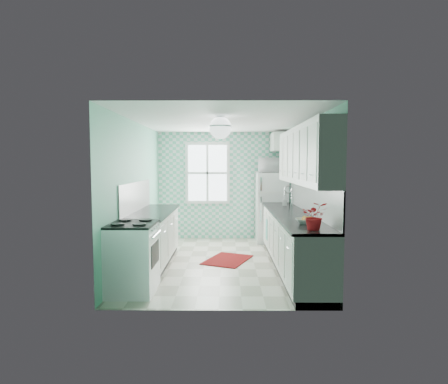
{
  "coord_description": "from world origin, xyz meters",
  "views": [
    {
      "loc": [
        0.1,
        -6.59,
        1.77
      ],
      "look_at": [
        0.05,
        0.25,
        1.25
      ],
      "focal_mm": 30.0,
      "sensor_mm": 36.0,
      "label": 1
    }
  ],
  "objects_px": {
    "ceiling_light": "(220,128)",
    "fruit_bowl": "(306,221)",
    "stove": "(133,256)",
    "potted_plant": "(315,216)",
    "sink": "(283,206)",
    "microwave": "(272,165)",
    "fridge": "(271,207)"
  },
  "relations": [
    {
      "from": "fridge",
      "to": "stove",
      "type": "xyz_separation_m",
      "value": [
        -2.31,
        -3.3,
        -0.29
      ]
    },
    {
      "from": "fridge",
      "to": "fruit_bowl",
      "type": "distance_m",
      "value": 3.25
    },
    {
      "from": "ceiling_light",
      "to": "fruit_bowl",
      "type": "height_order",
      "value": "ceiling_light"
    },
    {
      "from": "potted_plant",
      "to": "stove",
      "type": "bearing_deg",
      "value": 169.71
    },
    {
      "from": "sink",
      "to": "microwave",
      "type": "distance_m",
      "value": 1.33
    },
    {
      "from": "stove",
      "to": "fruit_bowl",
      "type": "xyz_separation_m",
      "value": [
        2.4,
        0.06,
        0.48
      ]
    },
    {
      "from": "fruit_bowl",
      "to": "microwave",
      "type": "height_order",
      "value": "microwave"
    },
    {
      "from": "sink",
      "to": "fruit_bowl",
      "type": "height_order",
      "value": "sink"
    },
    {
      "from": "stove",
      "to": "microwave",
      "type": "bearing_deg",
      "value": 52.15
    },
    {
      "from": "ceiling_light",
      "to": "microwave",
      "type": "relative_size",
      "value": 0.58
    },
    {
      "from": "stove",
      "to": "microwave",
      "type": "xyz_separation_m",
      "value": [
        2.31,
        3.3,
        1.24
      ]
    },
    {
      "from": "sink",
      "to": "fruit_bowl",
      "type": "distance_m",
      "value": 2.19
    },
    {
      "from": "sink",
      "to": "potted_plant",
      "type": "bearing_deg",
      "value": -92.47
    },
    {
      "from": "sink",
      "to": "microwave",
      "type": "relative_size",
      "value": 0.89
    },
    {
      "from": "fridge",
      "to": "potted_plant",
      "type": "height_order",
      "value": "fridge"
    },
    {
      "from": "ceiling_light",
      "to": "fruit_bowl",
      "type": "relative_size",
      "value": 1.18
    },
    {
      "from": "ceiling_light",
      "to": "stove",
      "type": "bearing_deg",
      "value": -148.83
    },
    {
      "from": "fridge",
      "to": "stove",
      "type": "height_order",
      "value": "fridge"
    },
    {
      "from": "fruit_bowl",
      "to": "fridge",
      "type": "bearing_deg",
      "value": 91.6
    },
    {
      "from": "sink",
      "to": "fruit_bowl",
      "type": "xyz_separation_m",
      "value": [
        -0.0,
        -2.19,
        0.05
      ]
    },
    {
      "from": "ceiling_light",
      "to": "sink",
      "type": "bearing_deg",
      "value": 51.7
    },
    {
      "from": "ceiling_light",
      "to": "stove",
      "type": "distance_m",
      "value": 2.3
    },
    {
      "from": "fruit_bowl",
      "to": "potted_plant",
      "type": "relative_size",
      "value": 0.83
    },
    {
      "from": "ceiling_light",
      "to": "potted_plant",
      "type": "xyz_separation_m",
      "value": [
        1.2,
        -1.16,
        -1.2
      ]
    },
    {
      "from": "ceiling_light",
      "to": "fruit_bowl",
      "type": "bearing_deg",
      "value": -28.94
    },
    {
      "from": "stove",
      "to": "fruit_bowl",
      "type": "relative_size",
      "value": 3.17
    },
    {
      "from": "sink",
      "to": "fruit_bowl",
      "type": "relative_size",
      "value": 1.79
    },
    {
      "from": "ceiling_light",
      "to": "fridge",
      "type": "xyz_separation_m",
      "value": [
        1.11,
        2.57,
        -1.54
      ]
    },
    {
      "from": "potted_plant",
      "to": "fruit_bowl",
      "type": "bearing_deg",
      "value": 90.0
    },
    {
      "from": "stove",
      "to": "potted_plant",
      "type": "distance_m",
      "value": 2.52
    },
    {
      "from": "stove",
      "to": "potted_plant",
      "type": "bearing_deg",
      "value": -13.17
    },
    {
      "from": "ceiling_light",
      "to": "fruit_bowl",
      "type": "distance_m",
      "value": 1.92
    }
  ]
}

